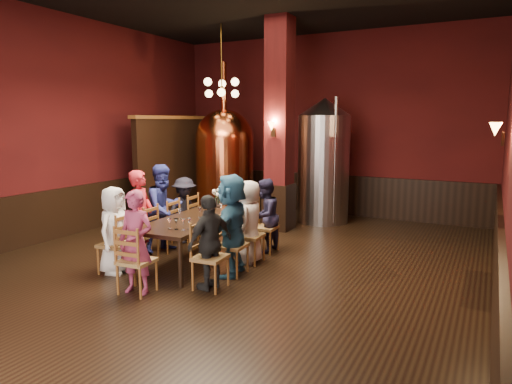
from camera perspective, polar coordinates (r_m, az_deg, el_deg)
The scene contains 40 objects.
room at distance 7.24m, azimuth -4.20°, elevation 8.00°, with size 10.00×10.02×4.50m.
wainscot_right at distance 6.44m, azimuth 28.03°, elevation -8.99°, with size 0.08×9.90×1.00m, color black.
wainscot_back at distance 11.90m, azimuth 8.54°, elevation -0.19°, with size 7.90×0.08×1.00m, color black.
wainscot_left at distance 10.08m, azimuth -23.64°, elevation -2.49°, with size 0.08×9.90×1.00m, color black.
column at distance 9.85m, azimuth 2.95°, elevation 8.25°, with size 0.58×0.58×4.50m, color #4C1010.
partition at distance 11.74m, azimuth -9.25°, elevation 3.12°, with size 0.22×3.50×2.40m, color black.
pendant_cluster at distance 10.67m, azimuth -4.31°, elevation 12.85°, with size 0.90×0.90×1.70m, color #A57226, non-canonical shape.
sconce_wall at distance 6.96m, azimuth 28.53°, elevation 6.50°, with size 0.20×0.20×0.36m, color black, non-canonical shape.
sconce_column at distance 9.58m, azimuth 2.20°, elevation 7.94°, with size 0.20×0.20×0.36m, color black, non-canonical shape.
dining_table at distance 7.72m, azimuth -7.61°, elevation -3.70°, with size 1.16×2.46×0.75m.
chair_0 at distance 7.48m, azimuth -17.21°, elevation -6.23°, with size 0.46×0.46×0.92m, color #9A5D27, non-canonical shape.
person_0 at distance 7.43m, azimuth -17.29°, elevation -4.57°, with size 0.67×0.43×1.37m, color white.
chair_1 at distance 7.98m, azimuth -14.06°, elevation -5.16°, with size 0.46×0.46×0.92m, color #9A5D27, non-canonical shape.
person_1 at distance 7.91m, azimuth -14.15°, elevation -2.93°, with size 0.57×0.37×1.55m, color red.
chair_2 at distance 8.49m, azimuth -11.34°, elevation -4.21°, with size 0.46×0.46×0.92m, color #9A5D27, non-canonical shape.
person_2 at distance 8.42m, azimuth -11.41°, elevation -1.99°, with size 0.77×0.38×1.59m, color navy.
chair_3 at distance 9.04m, azimuth -8.90°, elevation -3.35°, with size 0.46×0.46×0.92m, color #9A5D27, non-canonical shape.
person_3 at distance 9.00m, azimuth -8.93°, elevation -2.23°, with size 0.83×0.48×1.28m, color black.
chair_4 at distance 6.52m, azimuth -5.72°, elevation -8.09°, with size 0.46×0.46×0.92m, color #9A5D27, non-canonical shape.
person_4 at distance 6.46m, azimuth -5.75°, elevation -6.26°, with size 0.79×0.33×1.35m, color black.
chair_5 at distance 7.09m, azimuth -3.05°, elevation -6.67°, with size 0.46×0.46×0.92m, color #9A5D27, non-canonical shape.
person_5 at distance 7.01m, azimuth -3.07°, elevation -4.09°, with size 1.46×0.46×1.57m, color #2A5D80.
chair_6 at distance 7.66m, azimuth -0.82°, elevation -5.46°, with size 0.46×0.46×0.92m, color #9A5D27, non-canonical shape.
person_6 at distance 7.61m, azimuth -0.82°, elevation -3.75°, with size 0.68×0.44×1.39m, color beige.
chair_7 at distance 8.26m, azimuth 1.12°, elevation -4.40°, with size 0.46×0.46×0.92m, color #9A5D27, non-canonical shape.
person_7 at distance 8.22m, azimuth 1.12°, elevation -2.98°, with size 0.65×0.32×1.34m, color #1F1D3A.
chair_8 at distance 6.55m, azimuth -14.70°, elevation -8.28°, with size 0.46×0.46×0.92m, color #9A5D27, non-canonical shape.
person_8 at distance 6.48m, azimuth -14.79°, elevation -6.09°, with size 0.52×0.34×1.44m, color #993358.
copper_kettle at distance 11.20m, azimuth -3.94°, elevation 3.76°, with size 1.58×1.58×3.73m.
steel_vessel at distance 10.73m, azimuth 8.45°, elevation 3.88°, with size 1.31×1.31×2.88m.
rose_vase at distance 8.57m, azimuth -4.86°, elevation -0.37°, with size 0.21×0.21×0.36m.
wine_glass_0 at distance 7.77m, azimuth -5.39°, elevation -2.46°, with size 0.07×0.07×0.17m, color white, non-canonical shape.
wine_glass_1 at distance 8.00m, azimuth -4.38°, elevation -2.12°, with size 0.07×0.07×0.17m, color white, non-canonical shape.
wine_glass_2 at distance 6.87m, azimuth -9.07°, elevation -4.05°, with size 0.07×0.07×0.17m, color white, non-canonical shape.
wine_glass_3 at distance 6.92m, azimuth -9.94°, elevation -3.97°, with size 0.07×0.07×0.17m, color white, non-canonical shape.
wine_glass_4 at distance 6.92m, azimuth -8.35°, elevation -3.93°, with size 0.07×0.07×0.17m, color white, non-canonical shape.
wine_glass_5 at distance 7.65m, azimuth -9.53°, elevation -2.74°, with size 0.07×0.07×0.17m, color white, non-canonical shape.
wine_glass_6 at distance 6.97m, azimuth -10.74°, elevation -3.90°, with size 0.07×0.07×0.17m, color white, non-canonical shape.
wine_glass_7 at distance 7.71m, azimuth -7.05°, elevation -2.58°, with size 0.07×0.07×0.17m, color white, non-canonical shape.
wine_glass_8 at distance 6.93m, azimuth -9.96°, elevation -3.96°, with size 0.07×0.07×0.17m, color white, non-canonical shape.
Camera 1 is at (3.80, -6.16, 2.36)m, focal length 32.00 mm.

